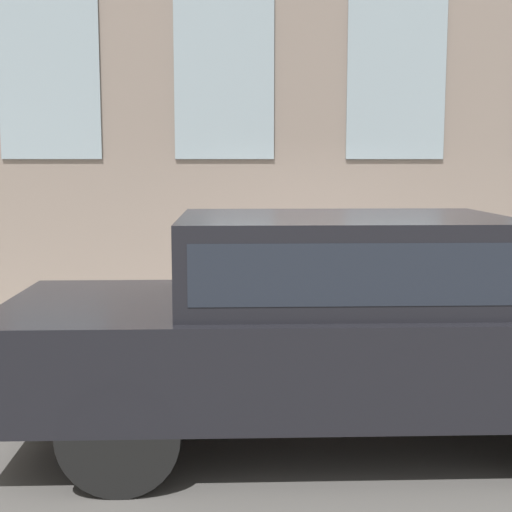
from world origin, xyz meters
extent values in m
plane|color=#514F4C|center=(0.00, 0.00, 0.00)|extent=(80.00, 80.00, 0.00)
cube|color=#9E9B93|center=(1.19, 0.00, 0.08)|extent=(2.38, 60.00, 0.15)
cube|color=#8C9EA8|center=(2.36, -1.09, 3.29)|extent=(0.03, 1.26, 2.12)
cube|color=#8C9EA8|center=(2.36, 1.09, 3.29)|extent=(0.03, 1.26, 2.12)
cube|color=#8C9EA8|center=(2.36, 3.28, 3.29)|extent=(0.03, 1.26, 2.12)
cylinder|color=red|center=(0.36, 0.41, 0.17)|extent=(0.33, 0.33, 0.04)
cylinder|color=red|center=(0.36, 0.41, 0.48)|extent=(0.25, 0.25, 0.65)
sphere|color=maroon|center=(0.36, 0.41, 0.81)|extent=(0.26, 0.26, 0.26)
cylinder|color=black|center=(0.36, 0.41, 0.88)|extent=(0.09, 0.09, 0.10)
cylinder|color=red|center=(0.36, 0.24, 0.56)|extent=(0.09, 0.10, 0.09)
cylinder|color=red|center=(0.36, 0.58, 0.56)|extent=(0.09, 0.10, 0.09)
cylinder|color=#726651|center=(0.51, 1.11, 0.43)|extent=(0.08, 0.08, 0.55)
cylinder|color=#726651|center=(0.63, 1.11, 0.43)|extent=(0.08, 0.08, 0.55)
cube|color=white|center=(0.57, 1.11, 0.91)|extent=(0.15, 0.10, 0.41)
cylinder|color=white|center=(0.46, 1.11, 0.92)|extent=(0.06, 0.06, 0.39)
cylinder|color=white|center=(0.68, 1.11, 0.92)|extent=(0.06, 0.06, 0.39)
sphere|color=#8C6647|center=(0.57, 1.11, 1.21)|extent=(0.18, 0.18, 0.18)
cylinder|color=black|center=(-2.29, 1.75, 0.41)|extent=(0.24, 0.82, 0.82)
cylinder|color=black|center=(-0.60, 1.75, 0.41)|extent=(0.24, 0.82, 0.82)
cylinder|color=black|center=(-0.60, -1.43, 0.41)|extent=(0.24, 0.82, 0.82)
cube|color=black|center=(-1.45, 0.16, 0.77)|extent=(1.93, 5.13, 0.73)
cube|color=black|center=(-1.45, 0.16, 1.46)|extent=(1.70, 2.46, 0.64)
cube|color=#1E232D|center=(-1.45, 0.16, 1.46)|extent=(1.71, 2.27, 0.41)
camera|label=1|loc=(-6.82, 1.01, 2.17)|focal=50.00mm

